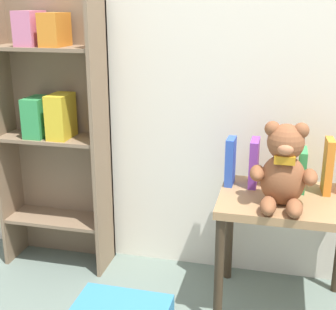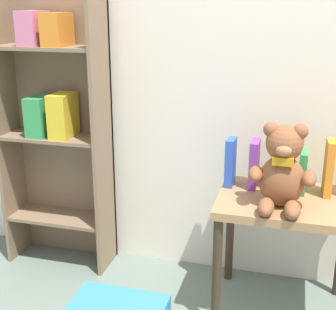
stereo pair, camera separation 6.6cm
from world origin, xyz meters
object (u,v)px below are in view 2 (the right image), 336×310
Objects in this scene: display_table at (286,218)px; book_standing_blue at (230,162)px; teddy_bear at (282,170)px; bookshelf_side at (56,120)px; book_standing_orange at (329,168)px; book_standing_purple at (254,164)px; book_standing_yellow at (279,163)px; book_standing_green at (303,171)px.

display_table is 2.67× the size of book_standing_blue.
bookshelf_side is at bearing 166.57° from teddy_bear.
bookshelf_side is 5.72× the size of book_standing_orange.
teddy_bear is 0.25m from book_standing_purple.
book_standing_yellow is 0.11m from book_standing_green.
book_standing_orange is (0.21, -0.03, 0.00)m from book_standing_yellow.
book_standing_green is at bearing 3.21° from book_standing_blue.
book_standing_blue is 1.02× the size of book_standing_purple.
book_standing_purple is at bearing 175.55° from book_standing_orange.
book_standing_purple is 1.16× the size of book_standing_green.
display_table is at bearing -18.29° from book_standing_blue.
book_standing_yellow is 1.26× the size of book_standing_green.
book_standing_green is (0.21, -0.01, -0.01)m from book_standing_purple.
teddy_bear is 1.59× the size of book_standing_blue.
book_standing_yellow reaches higher than display_table.
book_standing_yellow is (0.11, 0.01, 0.01)m from book_standing_purple.
bookshelf_side reaches higher than book_standing_green.
book_standing_purple is 0.11m from book_standing_yellow.
teddy_bear is 0.22m from book_standing_yellow.
display_table is 2.49× the size of book_standing_yellow.
book_standing_orange reaches higher than display_table.
book_standing_green is (0.32, 0.01, -0.02)m from book_standing_blue.
book_standing_purple is (-0.16, 0.11, 0.20)m from display_table.
book_standing_blue is at bearing 177.59° from book_standing_orange.
book_standing_purple is 0.21m from book_standing_green.
display_table is 0.28m from book_standing_purple.
book_standing_green is at bearing -11.61° from book_standing_yellow.
teddy_bear reaches higher than book_standing_purple.
bookshelf_side is 1.24m from book_standing_green.
book_standing_yellow is at bearing 8.44° from book_standing_purple.
book_standing_yellow is (0.21, 0.03, 0.01)m from book_standing_blue.
teddy_bear is at bearing -85.01° from book_standing_yellow.
book_standing_yellow is at bearing 95.95° from teddy_bear.
bookshelf_side reaches higher than book_standing_orange.
book_standing_green is (0.05, 0.10, 0.18)m from display_table.
book_standing_purple is 0.89× the size of book_standing_orange.
display_table is 3.14× the size of book_standing_green.
teddy_bear is 0.31m from book_standing_blue.
teddy_bear is (1.15, -0.27, -0.07)m from bookshelf_side.
book_standing_purple is at bearing -173.42° from book_standing_yellow.
book_standing_blue is at bearing -5.13° from bookshelf_side.
book_standing_yellow is (1.12, -0.06, -0.11)m from bookshelf_side.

